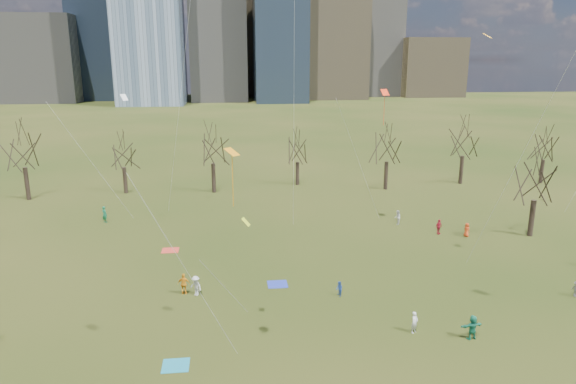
{
  "coord_description": "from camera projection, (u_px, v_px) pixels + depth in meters",
  "views": [
    {
      "loc": [
        -4.8,
        -29.18,
        17.7
      ],
      "look_at": [
        0.0,
        12.0,
        7.0
      ],
      "focal_mm": 32.0,
      "sensor_mm": 36.0,
      "label": 1
    }
  ],
  "objects": [
    {
      "name": "ground",
      "position": [
        310.0,
        343.0,
        33.03
      ],
      "size": [
        500.0,
        500.0,
        0.0
      ],
      "primitive_type": "plane",
      "color": "black",
      "rests_on": "ground"
    },
    {
      "name": "downtown_skyline",
      "position": [
        230.0,
        10.0,
        225.6
      ],
      "size": [
        212.5,
        78.0,
        118.0
      ],
      "color": "slate",
      "rests_on": "ground"
    },
    {
      "name": "bare_tree_row",
      "position": [
        265.0,
        151.0,
        67.29
      ],
      "size": [
        113.04,
        29.8,
        9.5
      ],
      "color": "black",
      "rests_on": "ground"
    },
    {
      "name": "blanket_teal",
      "position": [
        176.0,
        365.0,
        30.6
      ],
      "size": [
        1.6,
        1.5,
        0.03
      ],
      "primitive_type": "cube",
      "color": "teal",
      "rests_on": "ground"
    },
    {
      "name": "blanket_navy",
      "position": [
        278.0,
        284.0,
        41.69
      ],
      "size": [
        1.6,
        1.5,
        0.03
      ],
      "primitive_type": "cube",
      "color": "#2233A3",
      "rests_on": "ground"
    },
    {
      "name": "blanket_crimson",
      "position": [
        170.0,
        250.0,
        49.11
      ],
      "size": [
        1.6,
        1.5,
        0.03
      ],
      "primitive_type": "cube",
      "color": "red",
      "rests_on": "ground"
    },
    {
      "name": "person_1",
      "position": [
        415.0,
        322.0,
        34.17
      ],
      "size": [
        0.65,
        0.6,
        1.49
      ],
      "primitive_type": "imported",
      "rotation": [
        0.0,
        0.0,
        0.6
      ],
      "color": "white",
      "rests_on": "ground"
    },
    {
      "name": "person_3",
      "position": [
        576.0,
        289.0,
        39.38
      ],
      "size": [
        0.68,
        0.92,
        1.27
      ],
      "primitive_type": "imported",
      "rotation": [
        0.0,
        0.0,
        1.84
      ],
      "color": "slate",
      "rests_on": "ground"
    },
    {
      "name": "person_4",
      "position": [
        184.0,
        284.0,
        39.75
      ],
      "size": [
        1.06,
        0.57,
        1.71
      ],
      "primitive_type": "imported",
      "rotation": [
        0.0,
        0.0,
        2.98
      ],
      "color": "orange",
      "rests_on": "ground"
    },
    {
      "name": "person_5",
      "position": [
        473.0,
        327.0,
        33.35
      ],
      "size": [
        1.61,
        0.73,
        1.67
      ],
      "primitive_type": "imported",
      "rotation": [
        0.0,
        0.0,
        3.3
      ],
      "color": "#1A7557",
      "rests_on": "ground"
    },
    {
      "name": "person_8",
      "position": [
        339.0,
        289.0,
        39.48
      ],
      "size": [
        0.55,
        0.65,
        1.19
      ],
      "primitive_type": "imported",
      "rotation": [
        0.0,
        0.0,
        4.89
      ],
      "color": "#274BAC",
      "rests_on": "ground"
    },
    {
      "name": "person_9",
      "position": [
        196.0,
        286.0,
        39.57
      ],
      "size": [
        1.17,
        1.11,
        1.59
      ],
      "primitive_type": "imported",
      "rotation": [
        0.0,
        0.0,
        5.6
      ],
      "color": "silver",
      "rests_on": "ground"
    },
    {
      "name": "person_10",
      "position": [
        439.0,
        227.0,
        53.58
      ],
      "size": [
        1.01,
        0.76,
        1.59
      ],
      "primitive_type": "imported",
      "rotation": [
        0.0,
        0.0,
        0.46
      ],
      "color": "#B91A33",
      "rests_on": "ground"
    },
    {
      "name": "person_12",
      "position": [
        467.0,
        230.0,
        52.81
      ],
      "size": [
        0.66,
        0.82,
        1.46
      ],
      "primitive_type": "imported",
      "rotation": [
        0.0,
        0.0,
        1.89
      ],
      "color": "#DB4418",
      "rests_on": "ground"
    },
    {
      "name": "person_13",
      "position": [
        105.0,
        214.0,
        57.38
      ],
      "size": [
        0.81,
        0.78,
        1.87
      ],
      "primitive_type": "imported",
      "rotation": [
        0.0,
        0.0,
        2.46
      ],
      "color": "#197047",
      "rests_on": "ground"
    },
    {
      "name": "person_14",
      "position": [
        397.0,
        217.0,
        56.71
      ],
      "size": [
        0.87,
        0.96,
        1.6
      ],
      "primitive_type": "imported",
      "rotation": [
        0.0,
        0.0,
        4.29
      ],
      "color": "silver",
      "rests_on": "ground"
    },
    {
      "name": "kites_airborne",
      "position": [
        344.0,
        117.0,
        40.92
      ],
      "size": [
        72.01,
        34.94,
        33.91
      ],
      "color": "orange",
      "rests_on": "ground"
    }
  ]
}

